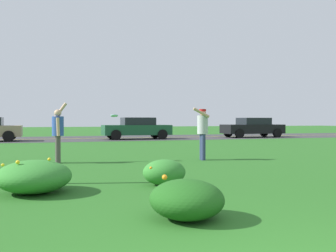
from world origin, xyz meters
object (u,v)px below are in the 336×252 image
at_px(car_dark_green_center_left, 137,128).
at_px(frisbee_pale_blue, 114,116).
at_px(person_thrower_blue_shirt, 58,131).
at_px(person_catcher_red_cap_gray_shirt, 202,129).
at_px(car_black_leftmost, 253,127).

bearing_deg(car_dark_green_center_left, frisbee_pale_blue, -106.23).
bearing_deg(person_thrower_blue_shirt, frisbee_pale_blue, -1.82).
height_order(person_catcher_red_cap_gray_shirt, car_dark_green_center_left, person_catcher_red_cap_gray_shirt).
bearing_deg(car_black_leftmost, car_dark_green_center_left, 180.00).
height_order(frisbee_pale_blue, car_dark_green_center_left, frisbee_pale_blue).
relative_size(person_catcher_red_cap_gray_shirt, car_black_leftmost, 0.37).
xyz_separation_m(person_thrower_blue_shirt, person_catcher_red_cap_gray_shirt, (4.43, -0.52, 0.04)).
distance_m(frisbee_pale_blue, car_black_leftmost, 18.48).
distance_m(person_thrower_blue_shirt, car_dark_green_center_left, 14.45).
bearing_deg(car_dark_green_center_left, car_black_leftmost, 0.00).
relative_size(frisbee_pale_blue, car_black_leftmost, 0.05).
bearing_deg(car_dark_green_center_left, person_thrower_blue_shirt, -112.68).
height_order(frisbee_pale_blue, car_black_leftmost, frisbee_pale_blue).
relative_size(person_catcher_red_cap_gray_shirt, car_dark_green_center_left, 0.37).
bearing_deg(person_catcher_red_cap_gray_shirt, person_thrower_blue_shirt, 173.30).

